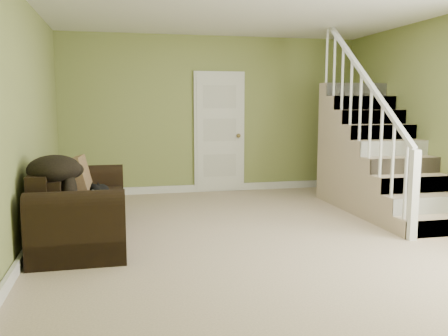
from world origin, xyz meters
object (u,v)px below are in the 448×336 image
banana (97,198)px  sofa (79,211)px  cat (101,192)px  side_table (70,196)px

banana → sofa: bearing=138.1°
sofa → cat: (0.24, -0.07, 0.22)m
sofa → side_table: (-0.19, 1.06, -0.03)m
banana → cat: bearing=41.8°
sofa → banana: size_ratio=11.40×
side_table → banana: size_ratio=4.30×
side_table → banana: (0.39, -1.18, 0.18)m
sofa → cat: bearing=-16.4°
cat → banana: bearing=-110.2°
cat → banana: 0.09m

